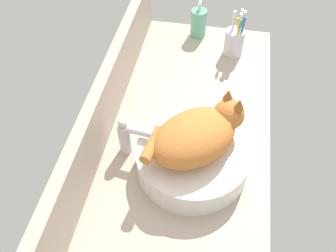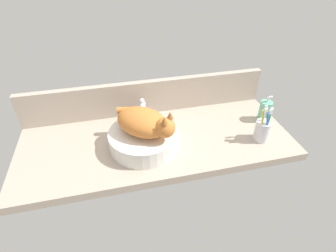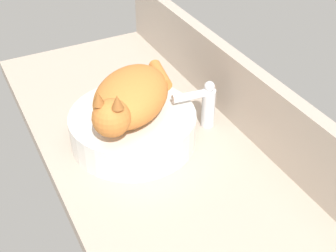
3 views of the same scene
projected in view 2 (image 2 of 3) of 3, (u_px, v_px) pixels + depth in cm
name	position (u px, v px, depth cm)	size (l,w,h in cm)	color
ground_plane	(157.00, 142.00, 129.54)	(131.22, 53.41, 4.00)	#B2A08E
backsplash_panel	(147.00, 97.00, 142.23)	(131.22, 3.60, 18.71)	#AD9E8E
sink_basin	(144.00, 139.00, 121.56)	(32.08, 32.08, 8.33)	silver
cat	(145.00, 122.00, 115.13)	(29.71, 29.69, 14.00)	#CC7533
faucet	(142.00, 110.00, 135.35)	(4.24, 11.86, 13.60)	silver
soap_dispenser	(265.00, 111.00, 137.87)	(6.25, 6.25, 14.44)	#60B793
toothbrush_cup	(262.00, 130.00, 124.45)	(7.26, 7.26, 18.71)	silver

